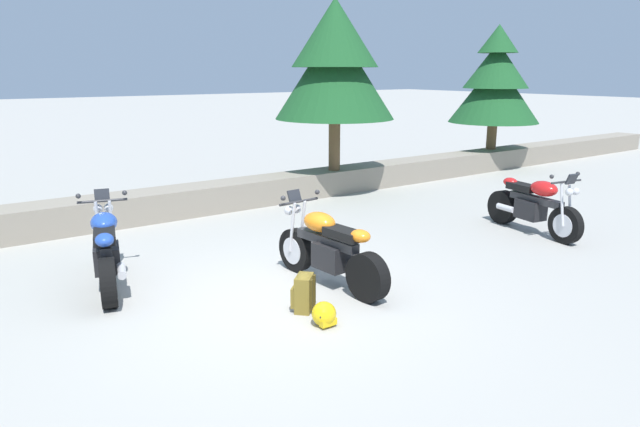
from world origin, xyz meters
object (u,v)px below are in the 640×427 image
(motorcycle_red_far_right, at_px, (534,206))
(pine_tree_mid_left, at_px, (335,62))
(rider_helmet, at_px, (324,314))
(pine_tree_mid_right, at_px, (496,82))
(motorcycle_orange_centre, at_px, (328,250))
(rider_backpack, at_px, (304,291))
(motorcycle_blue_near_left, at_px, (107,251))

(motorcycle_red_far_right, bearing_deg, pine_tree_mid_left, 100.50)
(rider_helmet, bearing_deg, pine_tree_mid_right, 29.81)
(motorcycle_orange_centre, relative_size, rider_helmet, 7.38)
(rider_backpack, xyz_separation_m, pine_tree_mid_right, (10.19, 5.38, 2.24))
(motorcycle_blue_near_left, bearing_deg, motorcycle_red_far_right, -14.15)
(motorcycle_orange_centre, distance_m, motorcycle_red_far_right, 4.41)
(rider_backpack, distance_m, pine_tree_mid_left, 7.23)
(pine_tree_mid_right, bearing_deg, motorcycle_blue_near_left, -164.85)
(motorcycle_blue_near_left, xyz_separation_m, pine_tree_mid_right, (11.86, 3.21, 1.99))
(motorcycle_blue_near_left, height_order, motorcycle_orange_centre, same)
(motorcycle_orange_centre, xyz_separation_m, rider_backpack, (-0.75, -0.53, -0.24))
(rider_helmet, distance_m, pine_tree_mid_right, 12.02)
(motorcycle_red_far_right, bearing_deg, motorcycle_orange_centre, 178.90)
(motorcycle_blue_near_left, distance_m, pine_tree_mid_left, 7.11)
(pine_tree_mid_left, height_order, pine_tree_mid_right, pine_tree_mid_left)
(motorcycle_orange_centre, bearing_deg, motorcycle_blue_near_left, 145.94)
(pine_tree_mid_left, distance_m, pine_tree_mid_right, 5.94)
(motorcycle_blue_near_left, bearing_deg, rider_helmet, -58.40)
(motorcycle_blue_near_left, height_order, pine_tree_mid_right, pine_tree_mid_right)
(motorcycle_orange_centre, distance_m, rider_helmet, 1.33)
(motorcycle_red_far_right, height_order, rider_backpack, motorcycle_red_far_right)
(rider_helmet, bearing_deg, pine_tree_mid_left, 52.48)
(motorcycle_red_far_right, xyz_separation_m, rider_helmet, (-5.19, -0.93, -0.35))
(motorcycle_blue_near_left, height_order, rider_backpack, motorcycle_blue_near_left)
(rider_backpack, bearing_deg, rider_helmet, -95.02)
(rider_backpack, bearing_deg, motorcycle_orange_centre, 35.42)
(motorcycle_orange_centre, height_order, rider_helmet, motorcycle_orange_centre)
(pine_tree_mid_left, xyz_separation_m, pine_tree_mid_right, (5.91, 0.23, -0.50))
(motorcycle_orange_centre, relative_size, rider_backpack, 4.40)
(motorcycle_red_far_right, relative_size, rider_helmet, 7.35)
(rider_backpack, bearing_deg, motorcycle_red_far_right, 4.95)
(rider_backpack, height_order, rider_helmet, rider_backpack)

